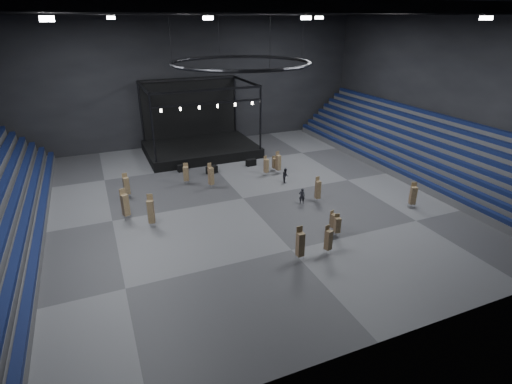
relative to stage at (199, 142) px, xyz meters
name	(u,v)px	position (x,y,z in m)	size (l,w,h in m)	color
floor	(243,198)	(0.00, -16.24, -1.45)	(50.00, 50.00, 0.00)	#505153
wall_back	(186,79)	(0.00, 4.76, 7.55)	(50.00, 0.20, 18.00)	black
wall_front	(402,196)	(0.00, -37.24, 7.55)	(50.00, 0.20, 18.00)	black
wall_right	(447,91)	(25.00, -16.24, 7.55)	(0.20, 42.00, 18.00)	black
bleachers_right	(423,154)	(22.94, -16.24, 0.28)	(7.20, 40.00, 6.40)	#4A4A4C
stage	(199,142)	(0.00, 0.00, 0.00)	(14.00, 10.00, 9.20)	black
truss_ring	(241,63)	(0.00, -16.24, 11.55)	(12.30, 12.30, 5.15)	black
roof_girders	(240,10)	(0.00, -16.24, 15.75)	(49.00, 30.35, 0.70)	black
floodlights	(259,18)	(0.00, -20.24, 15.15)	(28.60, 16.60, 0.25)	white
flight_case_left	(183,168)	(-3.78, -6.31, -1.05)	(1.19, 0.60, 0.80)	black
flight_case_mid	(212,170)	(-0.81, -8.29, -1.02)	(1.29, 0.64, 0.86)	black
flight_case_right	(251,162)	(4.36, -7.66, -1.05)	(1.20, 0.60, 0.80)	black
chair_stack_0	(186,173)	(-4.32, -10.42, -0.19)	(0.68, 0.68, 2.37)	silver
chair_stack_1	(278,162)	(6.31, -11.20, -0.13)	(0.56, 0.56, 2.59)	silver
chair_stack_2	(328,239)	(2.32, -28.22, -0.22)	(0.57, 0.57, 2.39)	silver
chair_stack_3	(211,176)	(-2.12, -12.39, -0.07)	(0.61, 0.61, 2.72)	silver
chair_stack_4	(413,195)	(14.01, -24.44, -0.12)	(0.70, 0.70, 2.55)	silver
chair_stack_5	(274,163)	(6.23, -10.35, -0.49)	(0.44, 0.44, 1.79)	silver
chair_stack_6	(126,185)	(-10.62, -11.61, -0.11)	(0.59, 0.59, 2.58)	silver
chair_stack_7	(125,204)	(-11.24, -16.46, 0.06)	(0.71, 0.71, 2.95)	silver
chair_stack_8	(337,225)	(4.44, -26.25, -0.39)	(0.53, 0.53, 1.98)	silver
chair_stack_9	(333,220)	(4.61, -25.36, -0.45)	(0.58, 0.58, 1.86)	silver
chair_stack_10	(300,244)	(-0.11, -28.22, -0.03)	(0.51, 0.51, 2.78)	silver
chair_stack_11	(318,189)	(6.45, -19.78, -0.14)	(0.46, 0.46, 2.59)	silver
chair_stack_12	(266,165)	(4.73, -11.34, -0.26)	(0.58, 0.58, 2.30)	silver
chair_stack_13	(151,211)	(-9.35, -18.71, 0.08)	(0.66, 0.66, 3.02)	silver
man_center	(302,196)	(4.83, -19.57, -0.65)	(0.58, 0.38, 1.59)	black
crew_member	(285,175)	(5.81, -14.06, -0.65)	(0.78, 0.61, 1.60)	black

